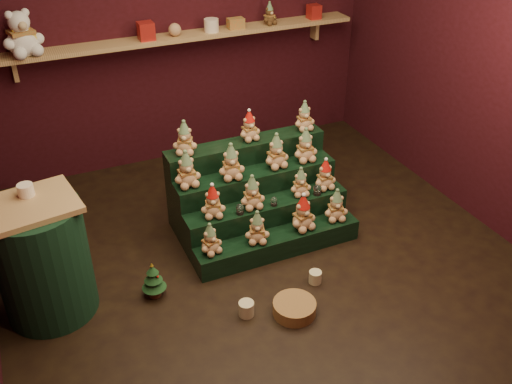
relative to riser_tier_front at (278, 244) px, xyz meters
name	(u,v)px	position (x,y,z in m)	size (l,w,h in m)	color
ground	(262,258)	(-0.15, -0.01, -0.09)	(4.00, 4.00, 0.00)	black
back_wall	(174,22)	(-0.15, 2.04, 1.31)	(4.00, 0.10, 2.80)	black
front_wall	(474,276)	(-0.15, -2.06, 1.31)	(4.00, 0.10, 2.80)	black
right_wall	(493,57)	(1.90, -0.01, 1.31)	(0.10, 4.00, 2.80)	black
back_shelf	(180,37)	(-0.15, 1.86, 1.20)	(3.60, 0.26, 0.24)	tan
riser_tier_front	(278,244)	(0.00, 0.00, 0.00)	(1.40, 0.22, 0.18)	black
riser_tier_midfront	(267,220)	(0.00, 0.22, 0.09)	(1.40, 0.22, 0.36)	black
riser_tier_midback	(256,199)	(0.00, 0.44, 0.18)	(1.40, 0.22, 0.54)	black
riser_tier_back	(246,178)	(0.00, 0.66, 0.27)	(1.40, 0.22, 0.72)	black
teddy_0	(210,239)	(-0.58, 0.01, 0.22)	(0.18, 0.17, 0.26)	tan
teddy_1	(257,227)	(-0.19, -0.01, 0.23)	(0.19, 0.18, 0.27)	tan
teddy_2	(303,212)	(0.22, 0.00, 0.24)	(0.22, 0.20, 0.31)	tan
teddy_3	(336,205)	(0.53, 0.01, 0.23)	(0.20, 0.18, 0.28)	tan
teddy_4	(213,201)	(-0.47, 0.22, 0.41)	(0.20, 0.18, 0.27)	tan
teddy_5	(252,192)	(-0.14, 0.21, 0.41)	(0.20, 0.18, 0.28)	tan
teddy_6	(301,182)	(0.31, 0.22, 0.39)	(0.18, 0.16, 0.25)	tan
teddy_7	(325,174)	(0.54, 0.23, 0.40)	(0.19, 0.17, 0.27)	tan
teddy_8	(186,169)	(-0.59, 0.46, 0.60)	(0.22, 0.19, 0.30)	tan
teddy_9	(231,162)	(-0.23, 0.43, 0.60)	(0.21, 0.19, 0.30)	tan
teddy_10	(276,151)	(0.19, 0.45, 0.60)	(0.21, 0.19, 0.30)	tan
teddy_11	(305,145)	(0.46, 0.44, 0.60)	(0.21, 0.19, 0.29)	tan
teddy_12	(185,138)	(-0.53, 0.66, 0.77)	(0.20, 0.18, 0.28)	tan
teddy_13	(249,126)	(0.04, 0.67, 0.76)	(0.18, 0.17, 0.26)	tan
teddy_14	(304,116)	(0.56, 0.66, 0.76)	(0.18, 0.17, 0.26)	tan
snow_globe_a	(240,209)	(-0.27, 0.16, 0.31)	(0.06, 0.06, 0.09)	black
snow_globe_b	(274,201)	(0.03, 0.16, 0.31)	(0.06, 0.06, 0.08)	black
snow_globe_c	(317,190)	(0.44, 0.16, 0.32)	(0.07, 0.07, 0.09)	black
side_table	(43,259)	(-1.77, 0.08, 0.36)	(0.66, 0.63, 0.91)	tan
table_ornament	(26,190)	(-1.77, 0.18, 0.86)	(0.10, 0.10, 0.08)	beige
mini_christmas_tree	(153,280)	(-1.06, -0.09, 0.06)	(0.18, 0.18, 0.31)	#4E2D1B
mug_left	(246,309)	(-0.52, -0.55, -0.03)	(0.11, 0.11, 0.11)	beige
mug_right	(315,277)	(0.10, -0.45, -0.04)	(0.10, 0.10, 0.10)	beige
wicker_basket	(294,308)	(-0.20, -0.68, -0.04)	(0.31, 0.31, 0.10)	olive
white_bear	(20,27)	(-1.54, 1.83, 1.47)	(0.35, 0.31, 0.48)	silver
brown_bear	(269,14)	(0.77, 1.83, 1.34)	(0.15, 0.14, 0.21)	#50341A
gift_tin_red_a	(146,31)	(-0.48, 1.84, 1.31)	(0.14, 0.14, 0.16)	#B3221B
gift_tin_cream	(211,25)	(0.16, 1.84, 1.29)	(0.14, 0.14, 0.12)	beige
gift_tin_red_b	(314,12)	(1.27, 1.84, 1.30)	(0.12, 0.12, 0.14)	#B3221B
shelf_plush_ball	(175,30)	(-0.21, 1.84, 1.29)	(0.12, 0.12, 0.12)	tan
scarf_gift_box	(236,23)	(0.41, 1.84, 1.28)	(0.16, 0.10, 0.10)	#CD511C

